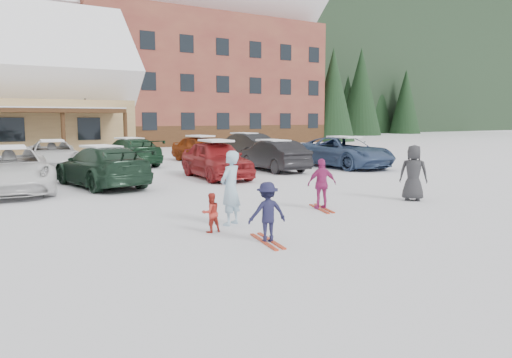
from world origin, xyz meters
TOP-DOWN VIEW (x-y plane):
  - ground at (0.00, 0.00)m, footprint 160.00×160.00m
  - alpine_hotel at (14.27, 38.00)m, footprint 31.48×14.01m
  - lamp_post at (2.32, 25.02)m, footprint 0.50×0.25m
  - conifer_1 at (30.00, 32.00)m, footprint 4.84×4.84m
  - conifer_3 at (6.00, 44.00)m, footprint 3.96×3.96m
  - conifer_4 at (34.00, 46.00)m, footprint 5.06×5.06m
  - adult_skier at (-0.50, 0.84)m, footprint 0.75×0.66m
  - toddler_red at (-1.24, 0.41)m, footprint 0.42×0.33m
  - child_navy at (-0.69, -0.95)m, footprint 0.86×0.61m
  - skis_child_navy at (-0.69, -0.95)m, footprint 0.51×1.41m
  - child_magenta at (2.58, 1.25)m, footprint 0.87×0.59m
  - skis_child_magenta at (2.58, 1.25)m, footprint 0.65×1.39m
  - bystander_dark at (5.81, 0.87)m, footprint 0.92×0.97m
  - parked_car_2 at (-4.13, 9.23)m, footprint 3.02×5.68m
  - parked_car_3 at (-1.16, 9.02)m, footprint 2.64×5.23m
  - parked_car_4 at (3.52, 9.05)m, footprint 2.34×4.74m
  - parked_car_5 at (7.13, 10.15)m, footprint 1.75×4.43m
  - parked_car_6 at (11.05, 9.58)m, footprint 2.61×5.55m
  - parked_car_10 at (-1.42, 16.50)m, footprint 2.90×5.27m
  - parked_car_11 at (2.32, 16.34)m, footprint 2.34×5.06m
  - parked_car_12 at (6.53, 16.57)m, footprint 2.15×4.45m
  - parked_car_13 at (10.14, 17.70)m, footprint 2.14×4.80m

SIDE VIEW (x-z plane):
  - ground at x=0.00m, z-range 0.00..0.00m
  - skis_child_navy at x=-0.69m, z-range 0.00..0.03m
  - skis_child_magenta at x=2.58m, z-range 0.00..0.03m
  - toddler_red at x=-1.24m, z-range 0.00..0.86m
  - child_navy at x=-0.69m, z-range 0.00..1.21m
  - child_magenta at x=2.58m, z-range 0.00..1.38m
  - parked_car_10 at x=-1.42m, z-range 0.00..1.40m
  - parked_car_11 at x=2.32m, z-range 0.00..1.43m
  - parked_car_5 at x=7.13m, z-range 0.00..1.43m
  - parked_car_3 at x=-1.16m, z-range 0.00..1.46m
  - parked_car_12 at x=6.53m, z-range 0.00..1.47m
  - parked_car_2 at x=-4.13m, z-range 0.00..1.52m
  - parked_car_13 at x=10.14m, z-range 0.00..1.53m
  - parked_car_6 at x=11.05m, z-range 0.00..1.53m
  - parked_car_4 at x=3.52m, z-range 0.00..1.56m
  - bystander_dark at x=5.81m, z-range 0.00..1.67m
  - adult_skier at x=-0.50m, z-range 0.00..1.72m
  - lamp_post at x=2.32m, z-range 0.40..6.32m
  - conifer_3 at x=6.00m, z-range 0.53..9.71m
  - conifer_1 at x=30.00m, z-range 0.65..11.87m
  - conifer_4 at x=34.00m, z-range 0.68..12.41m
  - alpine_hotel at x=14.27m, z-range -2.11..19.37m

